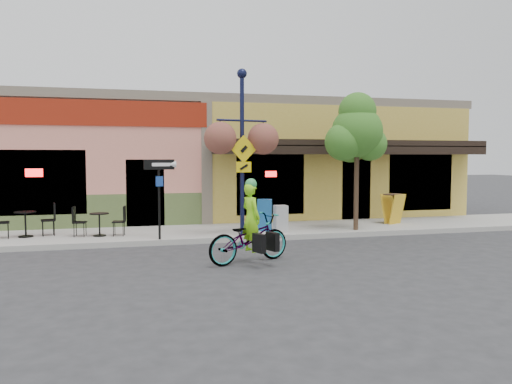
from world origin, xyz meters
TOP-DOWN VIEW (x-y plane):
  - ground at (0.00, 0.00)m, footprint 90.00×90.00m
  - sidewalk at (0.00, 2.00)m, footprint 24.00×3.00m
  - curb at (0.00, 0.55)m, footprint 24.00×0.12m
  - building at (0.00, 7.50)m, footprint 18.20×8.20m
  - bicycle at (-0.92, -2.17)m, footprint 2.21×1.41m
  - cyclist_rider at (-0.87, -2.17)m, footprint 0.54×0.66m
  - lamp_post at (-0.41, 0.74)m, footprint 1.58×0.83m
  - one_way_sign at (-2.73, 0.65)m, footprint 0.85×0.33m
  - cafe_set_left at (-6.32, 1.97)m, footprint 1.68×1.07m
  - cafe_set_right at (-4.34, 1.62)m, footprint 1.50×0.90m
  - newspaper_box_blue at (0.47, 1.53)m, footprint 0.53×0.50m
  - newspaper_box_grey at (0.84, 1.09)m, footprint 0.37×0.34m
  - street_tree at (3.21, 0.94)m, footprint 2.14×2.14m
  - sandwich_board at (5.11, 1.78)m, footprint 0.74×0.65m

SIDE VIEW (x-z plane):
  - ground at x=0.00m, z-range 0.00..0.00m
  - sidewalk at x=0.00m, z-range 0.00..0.15m
  - curb at x=0.00m, z-range 0.00..0.15m
  - bicycle at x=-0.92m, z-range 0.00..1.09m
  - newspaper_box_grey at x=0.84m, z-range 0.15..0.95m
  - cafe_set_right at x=-4.34m, z-range 0.15..1.00m
  - cafe_set_left at x=-6.32m, z-range 0.15..1.08m
  - newspaper_box_blue at x=0.47m, z-range 0.15..1.10m
  - sandwich_board at x=5.11m, z-range 0.15..1.16m
  - cyclist_rider at x=-0.87m, z-range 0.00..1.54m
  - one_way_sign at x=-2.73m, z-range 0.15..2.31m
  - building at x=0.00m, z-range 0.00..4.50m
  - street_tree at x=3.21m, z-range 0.15..4.38m
  - lamp_post at x=-0.41m, z-range 0.15..4.85m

